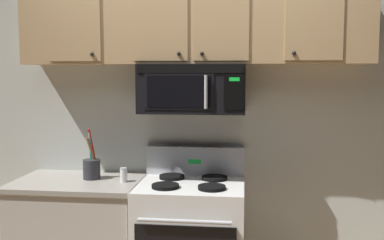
# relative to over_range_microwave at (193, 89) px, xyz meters

# --- Properties ---
(back_wall) EXTENTS (5.20, 0.10, 2.70)m
(back_wall) POSITION_rel_over_range_microwave_xyz_m (0.00, 0.25, -0.23)
(back_wall) COLOR silver
(back_wall) RESTS_ON ground_plane
(over_range_microwave) EXTENTS (0.76, 0.43, 0.35)m
(over_range_microwave) POSITION_rel_over_range_microwave_xyz_m (0.00, 0.00, 0.00)
(over_range_microwave) COLOR black
(upper_cabinets) EXTENTS (2.50, 0.36, 0.55)m
(upper_cabinets) POSITION_rel_over_range_microwave_xyz_m (0.00, 0.03, 0.45)
(upper_cabinets) COLOR tan
(counter_segment) EXTENTS (0.93, 0.65, 0.90)m
(counter_segment) POSITION_rel_over_range_microwave_xyz_m (-0.84, -0.11, -1.12)
(counter_segment) COLOR #BCB7AD
(counter_segment) RESTS_ON ground_plane
(utensil_crock_charcoal) EXTENTS (0.13, 0.13, 0.38)m
(utensil_crock_charcoal) POSITION_rel_over_range_microwave_xyz_m (-0.75, -0.07, -0.59)
(utensil_crock_charcoal) COLOR #2D2D33
(utensil_crock_charcoal) RESTS_ON counter_segment
(salt_shaker) EXTENTS (0.05, 0.05, 0.10)m
(salt_shaker) POSITION_rel_over_range_microwave_xyz_m (-0.49, -0.13, -0.62)
(salt_shaker) COLOR white
(salt_shaker) RESTS_ON counter_segment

